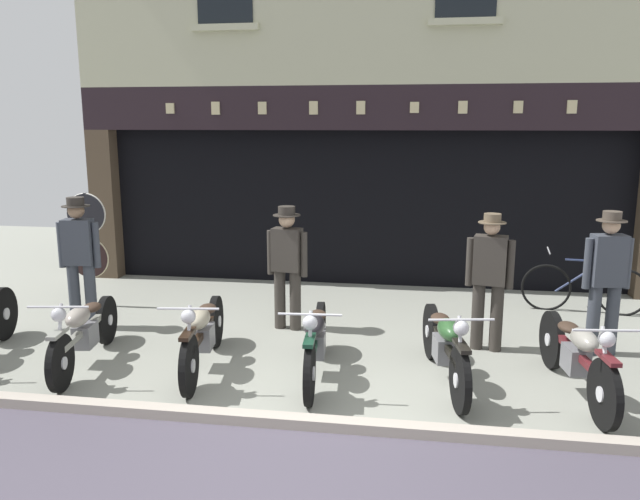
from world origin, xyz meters
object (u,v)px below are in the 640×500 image
Objects in this scene: motorcycle_right at (577,355)px; advert_board_near at (515,178)px; shopkeeper_center at (287,261)px; motorcycle_center_right at (445,345)px; motorcycle_center at (315,340)px; leaning_bicycle at (585,288)px; assistant_far_right at (606,276)px; salesman_left at (80,255)px; tyre_sign_pole at (88,238)px; salesman_right at (489,276)px; motorcycle_center_left at (203,333)px; motorcycle_left at (84,331)px.

motorcycle_right is 4.45m from advert_board_near.
shopkeeper_center is at bearing -141.00° from advert_board_near.
motorcycle_center is at bearing -7.05° from motorcycle_center_right.
assistant_far_right is at bearing 179.55° from leaning_bicycle.
assistant_far_right reaches higher than shopkeeper_center.
salesman_left is at bearing 16.67° from shopkeeper_center.
advert_board_near is at bearing 17.72° from tyre_sign_pole.
salesman_right is at bearing -7.31° from assistant_far_right.
assistant_far_right is 7.08m from tyre_sign_pole.
salesman_left is at bearing -36.90° from motorcycle_center_left.
salesman_left is at bearing 111.08° from leaning_bicycle.
motorcycle_left is 2.64m from motorcycle_center.
motorcycle_center is 1.16× the size of assistant_far_right.
motorcycle_left is 2.57m from tyre_sign_pole.
motorcycle_center is 1.19× the size of salesman_right.
motorcycle_center_right is 1.20× the size of tyre_sign_pole.
salesman_left is 6.71m from advert_board_near.
motorcycle_center_right reaches higher than motorcycle_center.
motorcycle_center_right reaches higher than motorcycle_left.
shopkeeper_center is 0.97× the size of tyre_sign_pole.
motorcycle_left is 1.16× the size of leaning_bicycle.
motorcycle_center_left reaches higher than motorcycle_left.
shopkeeper_center is at bearing 2.50° from salesman_right.
salesman_right is (4.55, 1.24, 0.51)m from motorcycle_left.
motorcycle_left is 2.27× the size of advert_board_near.
motorcycle_right is 6.19m from salesman_left.
motorcycle_center is (2.64, 0.07, 0.01)m from motorcycle_left.
advert_board_near is (0.68, 3.01, 0.92)m from salesman_right.
motorcycle_center is 2.67m from motorcycle_right.
motorcycle_center_left is 2.48m from salesman_left.
leaning_bicycle is (6.11, 3.01, -0.04)m from motorcycle_left.
motorcycle_center_left is 1.74m from shopkeeper_center.
motorcycle_center_left is 3.42m from salesman_right.
motorcycle_right is (1.30, -0.11, 0.00)m from motorcycle_center_right.
motorcycle_right is at bearing 163.30° from shopkeeper_center.
tyre_sign_pole is at bearing 1.69° from salesman_right.
leaning_bicycle is (0.22, 1.71, -0.58)m from assistant_far_right.
motorcycle_right is 1.21× the size of assistant_far_right.
advert_board_near is (-0.08, 4.22, 1.42)m from motorcycle_right.
motorcycle_right is 6.82m from tyre_sign_pole.
salesman_right is 0.97× the size of assistant_far_right.
advert_board_near reaches higher than salesman_right.
motorcycle_center_right is 5.58m from tyre_sign_pole.
motorcycle_center_left is at bearing 5.04° from assistant_far_right.
motorcycle_center_left is at bearing 76.67° from shopkeeper_center.
salesman_right is at bearing 145.59° from leaning_bicycle.
motorcycle_left is 1.14× the size of salesman_left.
motorcycle_center_right is at bearing 21.92° from assistant_far_right.
salesman_left is 1.03× the size of tyre_sign_pole.
shopkeeper_center is (2.00, 1.64, 0.51)m from motorcycle_left.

